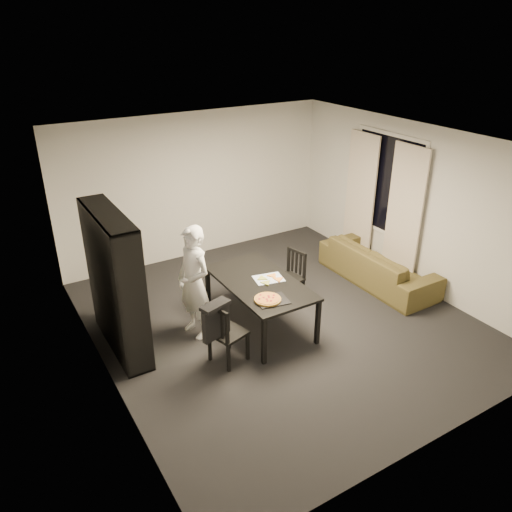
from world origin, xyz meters
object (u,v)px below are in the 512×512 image
chair_right (292,273)px  dining_table (260,285)px  sofa (378,265)px  pepperoni_pizza (268,299)px  chair_left (223,330)px  person (194,283)px  baking_tray (272,300)px  bookshelf (115,283)px

chair_right → dining_table: bearing=-79.2°
dining_table → sofa: (2.36, 0.10, -0.33)m
chair_right → pepperoni_pizza: bearing=-61.7°
chair_left → pepperoni_pizza: 0.70m
dining_table → pepperoni_pizza: pepperoni_pizza is taller
sofa → chair_left: bearing=100.9°
sofa → person: bearing=87.0°
baking_tray → person: bearing=132.6°
person → baking_tray: person is taller
dining_table → pepperoni_pizza: 0.55m
person → sofa: person is taller
dining_table → chair_right: size_ratio=2.04×
person → sofa: bearing=75.0°
chair_left → person: size_ratio=0.54×
dining_table → person: 0.92m
dining_table → chair_right: bearing=23.2°
person → pepperoni_pizza: 1.03m
chair_left → chair_right: 1.85m
bookshelf → baking_tray: size_ratio=4.75×
baking_tray → sofa: size_ratio=0.19×
pepperoni_pizza → bookshelf: bearing=147.8°
chair_left → pepperoni_pizza: chair_left is taller
dining_table → pepperoni_pizza: bearing=-110.6°
dining_table → chair_left: bearing=-148.4°
person → sofa: (3.23, -0.17, -0.49)m
pepperoni_pizza → chair_left: bearing=-178.6°
bookshelf → sofa: 4.27m
pepperoni_pizza → chair_right: bearing=40.8°
chair_left → dining_table: bearing=-74.8°
chair_left → chair_right: (1.64, 0.86, -0.02)m
bookshelf → chair_left: size_ratio=2.21×
bookshelf → dining_table: size_ratio=1.13×
person → pepperoni_pizza: (0.68, -0.77, -0.07)m
bookshelf → sofa: size_ratio=0.90×
chair_right → sofa: bearing=68.8°
chair_left → baking_tray: (0.71, -0.01, 0.22)m
bookshelf → sofa: (4.20, -0.43, -0.64)m
sofa → dining_table: bearing=92.4°
baking_tray → sofa: baking_tray is taller
bookshelf → pepperoni_pizza: bookshelf is taller
chair_left → sofa: 3.27m
chair_left → baking_tray: chair_left is taller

